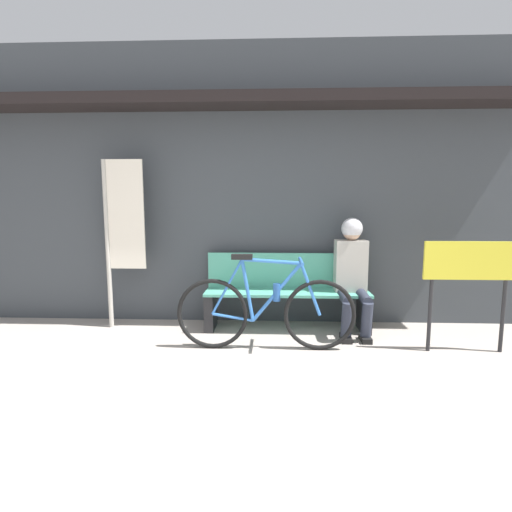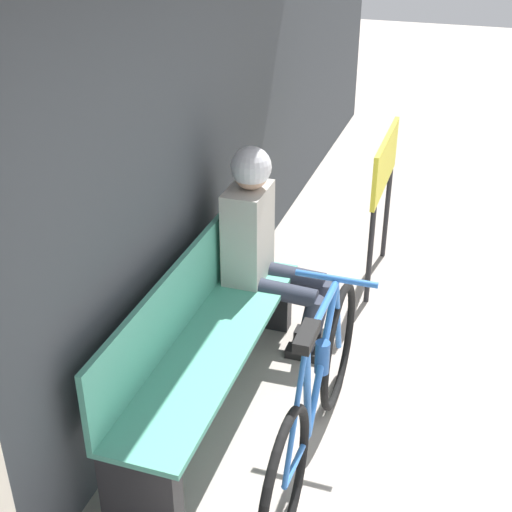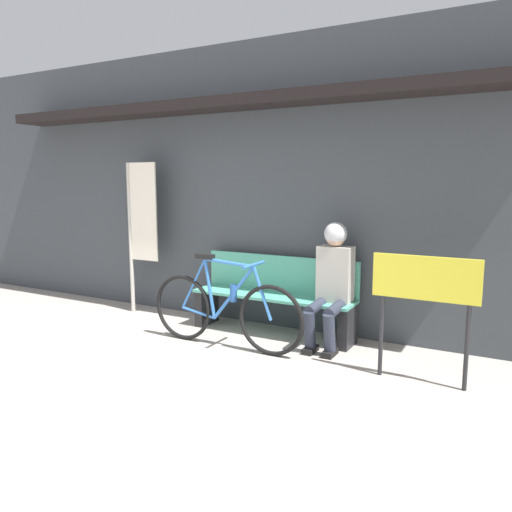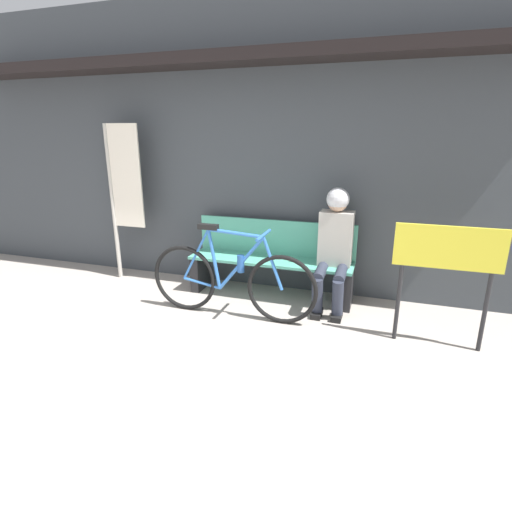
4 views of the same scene
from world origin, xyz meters
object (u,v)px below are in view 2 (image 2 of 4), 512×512
at_px(bicycle, 315,401).
at_px(person_seated, 263,237).
at_px(signboard, 384,174).
at_px(park_bench_near, 202,345).

height_order(bicycle, person_seated, person_seated).
height_order(person_seated, signboard, person_seated).
bearing_deg(person_seated, signboard, -28.56).
bearing_deg(person_seated, bicycle, -148.77).
height_order(park_bench_near, signboard, signboard).
bearing_deg(signboard, bicycle, -179.31).
xyz_separation_m(person_seated, signboard, (0.98, -0.53, 0.08)).
xyz_separation_m(park_bench_near, signboard, (1.68, -0.64, 0.39)).
bearing_deg(bicycle, signboard, 0.69).
xyz_separation_m(bicycle, person_seated, (0.92, 0.56, 0.33)).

